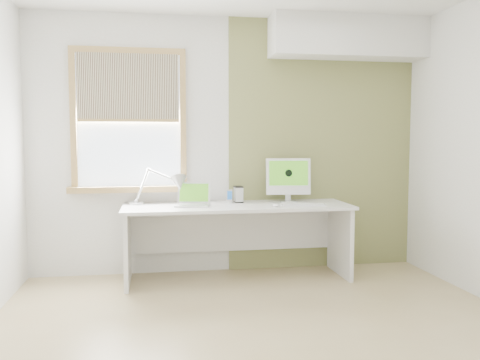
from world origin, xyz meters
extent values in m
cube|color=tan|center=(0.00, 0.00, -0.01)|extent=(4.00, 3.50, 0.02)
cube|color=silver|center=(0.00, 1.76, 1.30)|extent=(4.00, 0.02, 2.60)
cube|color=silver|center=(0.00, -1.76, 1.30)|extent=(4.00, 0.02, 2.60)
cube|color=olive|center=(1.00, 1.74, 1.30)|extent=(2.00, 0.02, 2.60)
cube|color=white|center=(1.20, 1.57, 2.40)|extent=(1.60, 0.40, 0.42)
cube|color=#A57F44|center=(-1.53, 1.72, 1.55)|extent=(0.06, 0.06, 1.42)
cube|color=#A57F44|center=(-0.47, 1.72, 1.55)|extent=(0.06, 0.06, 1.42)
cube|color=#A57F44|center=(-1.00, 1.72, 2.23)|extent=(1.00, 0.06, 0.06)
cube|color=#A57F44|center=(-1.00, 1.70, 0.87)|extent=(1.20, 0.14, 0.06)
cube|color=#D1E2F9|center=(-1.00, 1.74, 1.55)|extent=(1.00, 0.01, 1.30)
cube|color=beige|center=(-1.00, 1.70, 1.88)|extent=(0.98, 0.02, 0.65)
cube|color=#A57F44|center=(-1.00, 1.70, 1.55)|extent=(0.98, 0.03, 0.03)
cube|color=silver|center=(0.03, 1.38, 0.71)|extent=(2.20, 0.70, 0.03)
cube|color=silver|center=(-1.02, 1.38, 0.35)|extent=(0.04, 0.64, 0.70)
cube|color=silver|center=(1.08, 1.38, 0.35)|extent=(0.04, 0.64, 0.70)
cube|color=silver|center=(0.03, 1.70, 0.45)|extent=(2.08, 0.02, 0.48)
cylinder|color=silver|center=(-0.94, 1.60, 0.74)|extent=(0.18, 0.18, 0.02)
sphere|color=silver|center=(-0.94, 1.60, 0.76)|extent=(0.05, 0.05, 0.04)
cylinder|color=silver|center=(-0.88, 1.59, 0.91)|extent=(0.15, 0.06, 0.32)
sphere|color=silver|center=(-0.82, 1.57, 1.07)|extent=(0.05, 0.05, 0.04)
cylinder|color=silver|center=(-0.68, 1.52, 1.02)|extent=(0.28, 0.13, 0.12)
sphere|color=silver|center=(-0.55, 1.47, 0.97)|extent=(0.04, 0.04, 0.04)
cone|color=silver|center=(-0.52, 1.46, 0.94)|extent=(0.20, 0.23, 0.20)
cube|color=silver|center=(-0.41, 1.36, 0.74)|extent=(0.36, 0.28, 0.02)
cube|color=#B2B5B7|center=(-0.41, 1.36, 0.75)|extent=(0.29, 0.19, 0.00)
cube|color=silver|center=(-0.38, 1.47, 0.85)|extent=(0.32, 0.13, 0.21)
cube|color=#3F8319|center=(-0.38, 1.46, 0.85)|extent=(0.28, 0.11, 0.17)
cylinder|color=silver|center=(-0.02, 1.54, 0.74)|extent=(0.08, 0.08, 0.02)
cube|color=silver|center=(-0.02, 1.54, 0.81)|extent=(0.06, 0.02, 0.11)
cube|color=#194C99|center=(-0.02, 1.53, 0.81)|extent=(0.05, 0.01, 0.08)
cube|color=silver|center=(0.07, 1.57, 0.81)|extent=(0.08, 0.13, 0.16)
cube|color=black|center=(0.07, 1.57, 0.89)|extent=(0.08, 0.13, 0.01)
cube|color=black|center=(0.07, 1.57, 0.74)|extent=(0.08, 0.13, 0.01)
cube|color=silver|center=(0.58, 1.53, 0.74)|extent=(0.18, 0.16, 0.01)
cube|color=silver|center=(0.58, 1.56, 0.81)|extent=(0.06, 0.02, 0.15)
cube|color=white|center=(0.58, 1.55, 0.99)|extent=(0.46, 0.12, 0.37)
cube|color=#3F8319|center=(0.58, 1.52, 1.02)|extent=(0.40, 0.07, 0.25)
cylinder|color=black|center=(0.58, 1.52, 1.02)|extent=(0.07, 0.02, 0.07)
cube|color=white|center=(0.65, 1.23, 0.74)|extent=(0.43, 0.18, 0.02)
cube|color=white|center=(0.65, 1.23, 0.75)|extent=(0.40, 0.15, 0.00)
ellipsoid|color=white|center=(0.37, 1.19, 0.74)|extent=(0.08, 0.11, 0.03)
camera|label=1|loc=(-0.75, -3.40, 1.37)|focal=37.70mm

